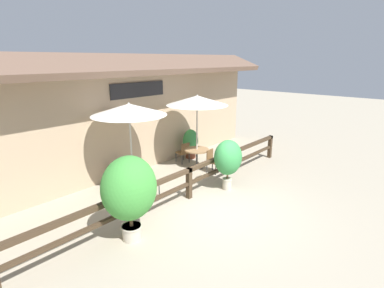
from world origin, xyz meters
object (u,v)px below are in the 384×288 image
(chair_middle_wallside, at_px, (184,152))
(dining_table_near, at_px, (133,172))
(potted_plant_small_flowering, at_px, (228,158))
(potted_plant_corner_fern, at_px, (191,143))
(chair_near_wallside, at_px, (117,171))
(chair_near_streetside, at_px, (149,182))
(patio_umbrella_middle, at_px, (197,100))
(dining_table_middle, at_px, (197,153))
(chair_middle_streetside, at_px, (213,160))
(potted_plant_tall_tropical, at_px, (129,190))
(patio_umbrella_near, at_px, (129,110))

(chair_middle_wallside, bearing_deg, dining_table_near, 16.79)
(potted_plant_small_flowering, bearing_deg, potted_plant_corner_fern, 61.76)
(potted_plant_corner_fern, bearing_deg, chair_near_wallside, -179.94)
(chair_near_streetside, xyz_separation_m, chair_middle_wallside, (2.92, 1.26, 0.00))
(patio_umbrella_middle, bearing_deg, potted_plant_small_flowering, -113.41)
(dining_table_middle, height_order, potted_plant_corner_fern, potted_plant_corner_fern)
(dining_table_middle, height_order, potted_plant_small_flowering, potted_plant_small_flowering)
(chair_near_streetside, xyz_separation_m, chair_middle_streetside, (2.89, -0.23, 0.00))
(dining_table_near, height_order, chair_near_streetside, chair_near_streetside)
(chair_middle_streetside, relative_size, potted_plant_tall_tropical, 0.41)
(chair_middle_streetside, bearing_deg, patio_umbrella_middle, 86.16)
(dining_table_near, xyz_separation_m, potted_plant_corner_fern, (3.61, 0.74, 0.07))
(patio_umbrella_near, relative_size, chair_middle_wallside, 3.34)
(dining_table_middle, bearing_deg, potted_plant_tall_tropical, -157.08)
(potted_plant_tall_tropical, bearing_deg, chair_near_wallside, 59.97)
(dining_table_near, bearing_deg, chair_middle_wallside, 10.09)
(chair_near_streetside, xyz_separation_m, patio_umbrella_middle, (2.87, 0.52, 2.12))
(chair_near_wallside, bearing_deg, chair_middle_streetside, 149.40)
(potted_plant_corner_fern, bearing_deg, dining_table_near, -168.41)
(dining_table_near, distance_m, chair_near_streetside, 0.75)
(patio_umbrella_near, xyz_separation_m, dining_table_middle, (2.89, -0.22, -2.00))
(potted_plant_corner_fern, bearing_deg, patio_umbrella_near, -168.41)
(chair_near_wallside, relative_size, chair_middle_wallside, 1.00)
(potted_plant_tall_tropical, bearing_deg, chair_middle_streetside, 14.63)
(patio_umbrella_middle, relative_size, potted_plant_tall_tropical, 1.38)
(chair_middle_streetside, xyz_separation_m, potted_plant_small_flowering, (-0.90, -1.28, 0.57))
(patio_umbrella_near, xyz_separation_m, potted_plant_small_flowering, (2.01, -2.25, -1.55))
(patio_umbrella_middle, distance_m, chair_middle_streetside, 2.25)
(chair_near_streetside, bearing_deg, potted_plant_small_flowering, -35.21)
(chair_middle_wallside, bearing_deg, patio_umbrella_middle, 92.38)
(chair_near_streetside, distance_m, chair_near_wallside, 1.48)
(patio_umbrella_middle, distance_m, potted_plant_small_flowering, 2.69)
(chair_near_streetside, height_order, potted_plant_small_flowering, potted_plant_small_flowering)
(patio_umbrella_near, bearing_deg, chair_middle_wallside, 10.09)
(patio_umbrella_middle, relative_size, chair_middle_streetside, 3.34)
(potted_plant_tall_tropical, bearing_deg, patio_umbrella_middle, 22.92)
(potted_plant_tall_tropical, height_order, potted_plant_corner_fern, potted_plant_tall_tropical)
(potted_plant_small_flowering, bearing_deg, chair_near_streetside, 142.84)
(potted_plant_small_flowering, bearing_deg, patio_umbrella_near, 131.83)
(patio_umbrella_middle, relative_size, chair_middle_wallside, 3.34)
(potted_plant_tall_tropical, height_order, potted_plant_small_flowering, potted_plant_tall_tropical)
(chair_middle_wallside, distance_m, potted_plant_small_flowering, 2.98)
(potted_plant_tall_tropical, bearing_deg, potted_plant_corner_fern, 28.59)
(potted_plant_tall_tropical, bearing_deg, chair_middle_wallside, 29.97)
(patio_umbrella_near, height_order, dining_table_middle, patio_umbrella_near)
(dining_table_near, xyz_separation_m, potted_plant_tall_tropical, (-1.75, -2.18, 0.67))
(patio_umbrella_middle, relative_size, dining_table_middle, 3.02)
(chair_near_wallside, relative_size, potted_plant_small_flowering, 0.51)
(dining_table_middle, relative_size, chair_middle_streetside, 1.11)
(chair_near_wallside, bearing_deg, potted_plant_small_flowering, 124.03)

